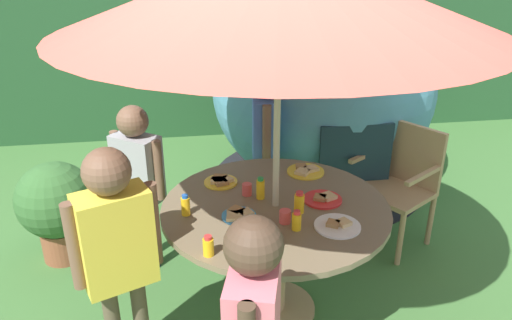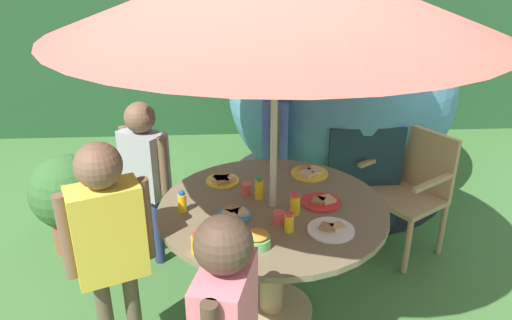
{
  "view_description": "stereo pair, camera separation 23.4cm",
  "coord_description": "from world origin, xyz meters",
  "px_view_note": "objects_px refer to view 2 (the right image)",
  "views": [
    {
      "loc": [
        -0.46,
        -2.38,
        2.12
      ],
      "look_at": [
        -0.08,
        0.19,
        0.95
      ],
      "focal_mm": 34.55,
      "sensor_mm": 36.0,
      "label": 1
    },
    {
      "loc": [
        -0.23,
        -2.4,
        2.12
      ],
      "look_at": [
        -0.08,
        0.19,
        0.95
      ],
      "focal_mm": 34.55,
      "sensor_mm": 36.0,
      "label": 2
    }
  ],
  "objects_px": {
    "wooden_chair": "(411,183)",
    "plate_near_left": "(234,214)",
    "child_in_grey_shirt": "(144,164)",
    "child_in_yellow_shirt": "(108,232)",
    "plate_back_edge": "(322,202)",
    "child_in_blue_shirt": "(275,130)",
    "juice_bottle_mid_right": "(295,205)",
    "garden_table": "(272,230)",
    "cup_far": "(279,218)",
    "dome_tent": "(340,91)",
    "plate_near_right": "(222,180)",
    "juice_bottle_mid_left": "(289,223)",
    "juice_bottle_front_edge": "(182,202)",
    "plate_far_right": "(331,229)",
    "plate_center_front": "(309,173)",
    "juice_bottle_far_left": "(259,189)",
    "juice_bottle_center_back": "(197,243)",
    "potted_plant": "(69,197)",
    "cup_near": "(246,189)",
    "snack_bowl": "(257,239)"
  },
  "relations": [
    {
      "from": "dome_tent",
      "to": "plate_near_right",
      "type": "height_order",
      "value": "dome_tent"
    },
    {
      "from": "child_in_grey_shirt",
      "to": "juice_bottle_mid_right",
      "type": "relative_size",
      "value": 9.34
    },
    {
      "from": "plate_near_left",
      "to": "juice_bottle_far_left",
      "type": "bearing_deg",
      "value": 52.18
    },
    {
      "from": "plate_center_front",
      "to": "juice_bottle_front_edge",
      "type": "relative_size",
      "value": 1.98
    },
    {
      "from": "child_in_grey_shirt",
      "to": "plate_back_edge",
      "type": "xyz_separation_m",
      "value": [
        1.08,
        -0.58,
        0.01
      ]
    },
    {
      "from": "child_in_grey_shirt",
      "to": "juice_bottle_front_edge",
      "type": "distance_m",
      "value": 0.7
    },
    {
      "from": "child_in_grey_shirt",
      "to": "juice_bottle_mid_left",
      "type": "height_order",
      "value": "child_in_grey_shirt"
    },
    {
      "from": "cup_far",
      "to": "plate_near_right",
      "type": "bearing_deg",
      "value": 120.59
    },
    {
      "from": "dome_tent",
      "to": "juice_bottle_front_edge",
      "type": "xyz_separation_m",
      "value": [
        -1.25,
        -1.8,
        -0.08
      ]
    },
    {
      "from": "juice_bottle_center_back",
      "to": "dome_tent",
      "type": "bearing_deg",
      "value": 62.32
    },
    {
      "from": "juice_bottle_mid_left",
      "to": "cup_far",
      "type": "bearing_deg",
      "value": 120.35
    },
    {
      "from": "plate_back_edge",
      "to": "snack_bowl",
      "type": "bearing_deg",
      "value": -134.1
    },
    {
      "from": "plate_center_front",
      "to": "juice_bottle_mid_left",
      "type": "relative_size",
      "value": 2.18
    },
    {
      "from": "juice_bottle_mid_left",
      "to": "cup_far",
      "type": "height_order",
      "value": "juice_bottle_mid_left"
    },
    {
      "from": "garden_table",
      "to": "juice_bottle_center_back",
      "type": "xyz_separation_m",
      "value": [
        -0.4,
        -0.42,
        0.21
      ]
    },
    {
      "from": "juice_bottle_mid_left",
      "to": "plate_far_right",
      "type": "bearing_deg",
      "value": -2.63
    },
    {
      "from": "child_in_blue_shirt",
      "to": "juice_bottle_center_back",
      "type": "xyz_separation_m",
      "value": [
        -0.51,
        -1.42,
        -0.03
      ]
    },
    {
      "from": "child_in_blue_shirt",
      "to": "juice_bottle_front_edge",
      "type": "distance_m",
      "value": 1.19
    },
    {
      "from": "child_in_grey_shirt",
      "to": "child_in_yellow_shirt",
      "type": "bearing_deg",
      "value": -54.97
    },
    {
      "from": "potted_plant",
      "to": "juice_bottle_far_left",
      "type": "relative_size",
      "value": 5.58
    },
    {
      "from": "cup_far",
      "to": "plate_far_right",
      "type": "bearing_deg",
      "value": -18.21
    },
    {
      "from": "plate_near_right",
      "to": "juice_bottle_front_edge",
      "type": "height_order",
      "value": "juice_bottle_front_edge"
    },
    {
      "from": "juice_bottle_mid_left",
      "to": "juice_bottle_front_edge",
      "type": "relative_size",
      "value": 0.91
    },
    {
      "from": "child_in_blue_shirt",
      "to": "juice_bottle_mid_left",
      "type": "distance_m",
      "value": 1.26
    },
    {
      "from": "juice_bottle_center_back",
      "to": "plate_back_edge",
      "type": "bearing_deg",
      "value": 32.71
    },
    {
      "from": "wooden_chair",
      "to": "juice_bottle_mid_left",
      "type": "bearing_deg",
      "value": -79.39
    },
    {
      "from": "plate_back_edge",
      "to": "juice_bottle_far_left",
      "type": "relative_size",
      "value": 1.69
    },
    {
      "from": "juice_bottle_mid_left",
      "to": "cup_near",
      "type": "bearing_deg",
      "value": 116.42
    },
    {
      "from": "child_in_yellow_shirt",
      "to": "plate_back_edge",
      "type": "height_order",
      "value": "child_in_yellow_shirt"
    },
    {
      "from": "plate_center_front",
      "to": "cup_near",
      "type": "relative_size",
      "value": 3.4
    },
    {
      "from": "child_in_blue_shirt",
      "to": "plate_back_edge",
      "type": "relative_size",
      "value": 5.8
    },
    {
      "from": "garden_table",
      "to": "child_in_blue_shirt",
      "type": "distance_m",
      "value": 1.03
    },
    {
      "from": "plate_far_right",
      "to": "cup_near",
      "type": "distance_m",
      "value": 0.59
    },
    {
      "from": "plate_back_edge",
      "to": "juice_bottle_front_edge",
      "type": "distance_m",
      "value": 0.78
    },
    {
      "from": "cup_far",
      "to": "dome_tent",
      "type": "bearing_deg",
      "value": 69.47
    },
    {
      "from": "plate_center_front",
      "to": "garden_table",
      "type": "bearing_deg",
      "value": -124.43
    },
    {
      "from": "child_in_blue_shirt",
      "to": "cup_far",
      "type": "bearing_deg",
      "value": 1.71
    },
    {
      "from": "child_in_blue_shirt",
      "to": "plate_near_left",
      "type": "bearing_deg",
      "value": -10.52
    },
    {
      "from": "juice_bottle_far_left",
      "to": "cup_far",
      "type": "height_order",
      "value": "juice_bottle_far_left"
    },
    {
      "from": "snack_bowl",
      "to": "juice_bottle_center_back",
      "type": "relative_size",
      "value": 1.28
    },
    {
      "from": "potted_plant",
      "to": "juice_bottle_far_left",
      "type": "xyz_separation_m",
      "value": [
        1.33,
        -0.69,
        0.38
      ]
    },
    {
      "from": "child_in_blue_shirt",
      "to": "juice_bottle_mid_right",
      "type": "distance_m",
      "value": 1.09
    },
    {
      "from": "child_in_yellow_shirt",
      "to": "juice_bottle_front_edge",
      "type": "bearing_deg",
      "value": 21.13
    },
    {
      "from": "juice_bottle_mid_right",
      "to": "cup_far",
      "type": "height_order",
      "value": "juice_bottle_mid_right"
    },
    {
      "from": "potted_plant",
      "to": "juice_bottle_center_back",
      "type": "xyz_separation_m",
      "value": [
        1.0,
        -1.2,
        0.37
      ]
    },
    {
      "from": "child_in_blue_shirt",
      "to": "cup_near",
      "type": "xyz_separation_m",
      "value": [
        -0.25,
        -0.85,
        -0.04
      ]
    },
    {
      "from": "child_in_grey_shirt",
      "to": "child_in_blue_shirt",
      "type": "bearing_deg",
      "value": 60.5
    },
    {
      "from": "garden_table",
      "to": "child_in_grey_shirt",
      "type": "height_order",
      "value": "child_in_grey_shirt"
    },
    {
      "from": "juice_bottle_far_left",
      "to": "garden_table",
      "type": "bearing_deg",
      "value": -52.92
    },
    {
      "from": "wooden_chair",
      "to": "plate_near_left",
      "type": "relative_size",
      "value": 4.79
    }
  ]
}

